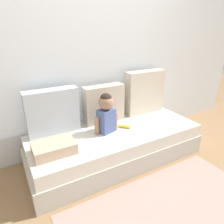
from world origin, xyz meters
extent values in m
plane|color=#93704C|center=(0.00, 0.00, 0.00)|extent=(12.00, 12.00, 0.00)
cube|color=silver|center=(0.00, 0.54, 1.29)|extent=(5.29, 0.10, 2.57)
cube|color=beige|center=(0.00, 0.00, 0.12)|extent=(2.09, 0.83, 0.24)
cube|color=silver|center=(0.00, 0.00, 0.32)|extent=(2.03, 0.80, 0.16)
cube|color=#B2BCC6|center=(-0.65, 0.31, 0.65)|extent=(0.58, 0.16, 0.52)
cube|color=#C1B29E|center=(0.00, 0.31, 0.63)|extent=(0.52, 0.16, 0.48)
cube|color=beige|center=(0.65, 0.31, 0.69)|extent=(0.58, 0.16, 0.60)
cube|color=#4C5B93|center=(-0.11, 0.03, 0.53)|extent=(0.22, 0.18, 0.28)
sphere|color=#9E755B|center=(-0.11, 0.03, 0.76)|extent=(0.17, 0.17, 0.17)
sphere|color=#2D231E|center=(-0.11, 0.03, 0.80)|extent=(0.14, 0.14, 0.14)
cylinder|color=#9E755B|center=(-0.24, 0.03, 0.50)|extent=(0.06, 0.06, 0.21)
cylinder|color=#9E755B|center=(0.01, 0.03, 0.50)|extent=(0.06, 0.06, 0.21)
ellipsoid|color=yellow|center=(0.12, 0.01, 0.41)|extent=(0.15, 0.15, 0.04)
cube|color=tan|center=(-0.76, -0.10, 0.45)|extent=(0.40, 0.28, 0.11)
cube|color=tan|center=(0.00, -0.96, 0.00)|extent=(1.88, 1.00, 0.01)
camera|label=1|loc=(-1.11, -1.86, 1.52)|focal=32.70mm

